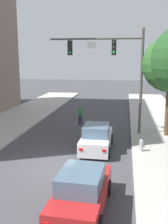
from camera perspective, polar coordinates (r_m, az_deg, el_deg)
name	(u,v)px	position (r m, az deg, el deg)	size (l,w,h in m)	color
ground_plane	(54,168)	(14.04, -6.42, -11.93)	(120.00, 120.00, 0.00)	#424247
traffic_signal_mast	(115,62)	(19.46, 6.65, 10.69)	(6.74, 0.38, 7.50)	#514C47
car_lead_white	(97,138)	(16.49, 2.72, -5.65)	(1.84, 4.24, 1.60)	silver
car_following_red	(82,192)	(10.18, -0.47, -16.79)	(2.00, 4.32, 1.60)	#B21E1E
pedestrian_crossing_road	(80,114)	(22.65, -0.78, -0.48)	(0.36, 0.22, 1.64)	#232847
fire_hydrant	(141,145)	(16.22, 12.20, -6.98)	(0.48, 0.24, 0.72)	#B2B2B7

